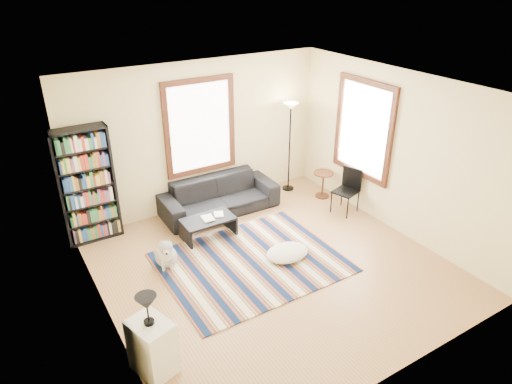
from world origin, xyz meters
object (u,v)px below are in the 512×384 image
dog (165,251)px  white_cabinet (152,347)px  folding_chair (346,192)px  floor_cushion (287,253)px  bookshelf (87,186)px  side_table (323,185)px  floor_lamp (289,148)px  coffee_table (208,228)px  sofa (219,196)px

dog → white_cabinet: bearing=-99.3°
folding_chair → white_cabinet: (-4.45, -1.75, -0.08)m
floor_cushion → white_cabinet: 2.86m
bookshelf → side_table: bearing=-10.7°
bookshelf → dog: bookshelf is taller
floor_lamp → folding_chair: size_ratio=2.16×
coffee_table → white_cabinet: size_ratio=1.29×
coffee_table → floor_cushion: size_ratio=1.24×
floor_lamp → side_table: size_ratio=3.44×
floor_cushion → folding_chair: (1.81, 0.69, 0.34)m
sofa → folding_chair: (2.02, -1.28, 0.11)m
folding_chair → dog: folding_chair is taller
bookshelf → floor_lamp: bookshelf is taller
floor_lamp → coffee_table: bearing=-160.1°
sofa → dog: (-1.54, -1.14, -0.06)m
dog → sofa: bearing=52.5°
coffee_table → floor_cushion: (0.81, -1.24, -0.09)m
floor_cushion → floor_lamp: 2.67m
floor_cushion → dog: (-1.75, 0.83, 0.18)m
folding_chair → bookshelf: bearing=143.2°
side_table → white_cabinet: white_cabinet is taller
dog → side_table: bearing=25.1°
floor_cushion → floor_lamp: bearing=54.5°
floor_lamp → side_table: 1.01m
floor_lamp → bookshelf: bearing=177.5°
sofa → coffee_table: size_ratio=2.47×
coffee_table → side_table: bearing=3.6°
floor_cushion → side_table: bearing=37.1°
folding_chair → dog: bearing=160.7°
coffee_table → floor_lamp: size_ratio=0.48×
folding_chair → floor_cushion: bearing=-176.3°
coffee_table → dog: (-0.94, -0.41, 0.09)m
white_cabinet → bookshelf: bearing=70.6°
floor_lamp → folding_chair: floor_lamp is taller
floor_cushion → white_cabinet: bearing=-158.1°
bookshelf → coffee_table: size_ratio=2.22×
bookshelf → coffee_table: (1.69, -1.00, -0.82)m
coffee_table → white_cabinet: white_cabinet is taller
coffee_table → floor_cushion: coffee_table is taller
sofa → folding_chair: size_ratio=2.59×
bookshelf → folding_chair: size_ratio=2.33×
floor_cushion → folding_chair: folding_chair is taller
coffee_table → dog: 1.03m
floor_cushion → floor_lamp: size_ratio=0.39×
floor_lamp → side_table: (0.39, -0.66, -0.66)m
side_table → white_cabinet: bearing=-151.2°
side_table → dog: 3.65m
coffee_table → side_table: side_table is taller
sofa → floor_lamp: bearing=4.3°
folding_chair → side_table: bearing=69.1°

